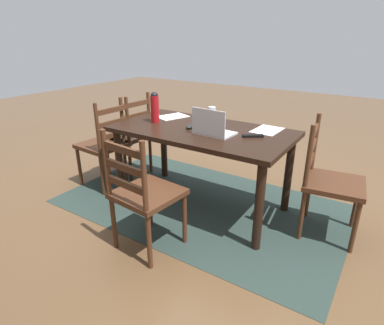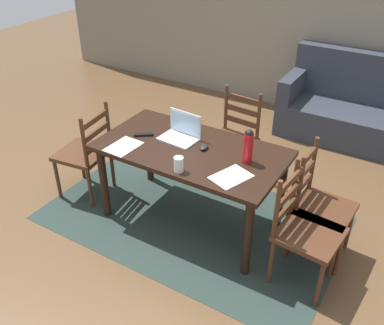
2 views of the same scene
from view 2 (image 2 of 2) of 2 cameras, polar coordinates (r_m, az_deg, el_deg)
ground_plane at (r=4.03m, az=-0.11°, el=-7.47°), size 14.00×14.00×0.00m
area_rug at (r=4.02m, az=-0.11°, el=-7.44°), size 2.64×1.58×0.01m
wall_back at (r=5.88m, az=15.39°, el=19.14°), size 8.00×0.12×2.70m
dining_table at (r=3.64m, az=-0.12°, el=0.57°), size 1.58×0.85×0.76m
chair_right_near at (r=3.30m, az=14.72°, el=-8.78°), size 0.48×0.48×0.95m
chair_far_head at (r=4.35m, az=5.37°, el=3.03°), size 0.48×0.48×0.95m
chair_left_near at (r=4.22m, az=-13.92°, el=1.21°), size 0.49×0.49×0.95m
chair_right_far at (r=3.56m, az=16.44°, el=-5.63°), size 0.47×0.47×0.95m
couch at (r=5.55m, az=21.39°, el=6.38°), size 1.80×0.80×1.00m
laptop at (r=3.72m, az=-1.43°, el=4.06°), size 0.34×0.24×0.23m
water_bottle at (r=3.36m, az=7.45°, el=2.26°), size 0.08×0.08×0.29m
drinking_glass at (r=3.26m, az=-1.78°, el=-0.24°), size 0.08×0.08×0.12m
computer_mouse at (r=3.57m, az=1.63°, el=2.05°), size 0.08×0.11×0.03m
tv_remote at (r=3.80m, az=-6.43°, el=3.71°), size 0.16×0.14×0.02m
paper_stack_left at (r=3.24m, az=5.21°, el=-1.89°), size 0.30×0.35×0.00m
paper_stack_right at (r=3.66m, az=-9.08°, el=2.11°), size 0.22×0.31×0.00m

